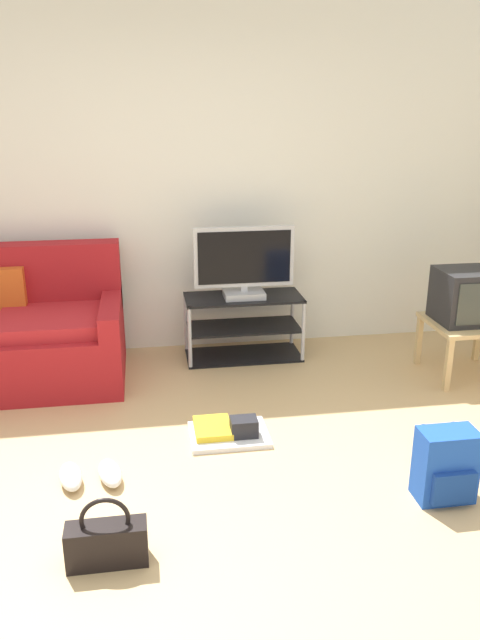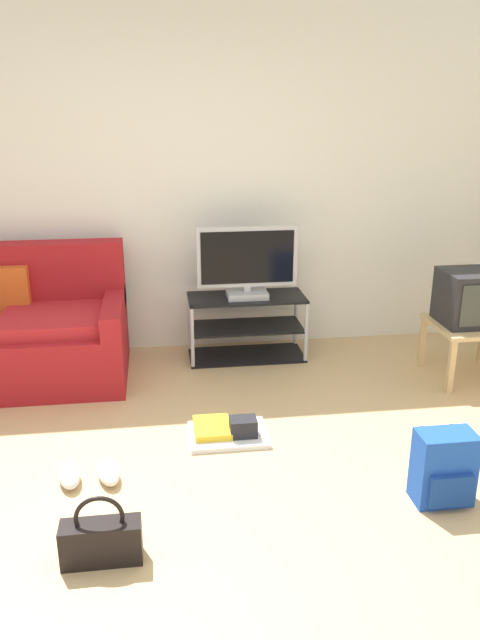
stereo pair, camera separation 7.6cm
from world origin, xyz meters
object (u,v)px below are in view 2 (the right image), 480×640
at_px(crt_tv, 474,297).
at_px(handbag, 101,540).
at_px(flat_tv, 247,263).
at_px(backpack, 444,468).
at_px(tv_stand, 246,327).
at_px(sneakers_pair, 89,473).
at_px(side_table, 470,331).
at_px(floor_tray, 227,431).

height_order(crt_tv, handbag, crt_tv).
bearing_deg(flat_tv, handbag, -113.55).
bearing_deg(crt_tv, backpack, -120.35).
xyz_separation_m(crt_tv, backpack, (-0.84, -1.44, -0.42)).
relative_size(tv_stand, backpack, 2.37).
bearing_deg(tv_stand, sneakers_pair, -124.15).
relative_size(side_table, floor_tray, 1.16).
distance_m(tv_stand, crt_tv, 1.69).
xyz_separation_m(tv_stand, handbag, (-0.97, -2.24, -0.14)).
xyz_separation_m(flat_tv, handbag, (-0.97, -2.22, -0.66)).
relative_size(flat_tv, floor_tray, 1.61).
bearing_deg(backpack, tv_stand, 124.00).
xyz_separation_m(sneakers_pair, floor_tray, (0.79, 0.36, -0.01)).
relative_size(crt_tv, sneakers_pair, 1.22).
bearing_deg(backpack, sneakers_pair, -178.45).
bearing_deg(handbag, floor_tray, 56.11).
relative_size(sneakers_pair, floor_tray, 0.79).
relative_size(crt_tv, floor_tray, 0.97).
xyz_separation_m(crt_tv, floor_tray, (-1.85, -0.66, -0.57)).
bearing_deg(side_table, sneakers_pair, -159.13).
bearing_deg(sneakers_pair, side_table, 20.87).
relative_size(handbag, floor_tray, 0.75).
xyz_separation_m(side_table, floor_tray, (-1.85, -0.65, -0.32)).
height_order(flat_tv, side_table, flat_tv).
height_order(crt_tv, floor_tray, crt_tv).
bearing_deg(floor_tray, crt_tv, 19.78).
xyz_separation_m(tv_stand, sneakers_pair, (-1.09, -1.60, -0.20)).
xyz_separation_m(flat_tv, crt_tv, (1.55, -0.56, -0.16)).
height_order(handbag, sneakers_pair, handbag).
height_order(flat_tv, handbag, flat_tv).
relative_size(flat_tv, backpack, 1.99).
bearing_deg(handbag, flat_tv, 66.45).
height_order(tv_stand, crt_tv, crt_tv).
relative_size(side_table, handbag, 1.55).
bearing_deg(flat_tv, tv_stand, 90.00).
height_order(tv_stand, side_table, tv_stand).
height_order(backpack, handbag, backpack).
bearing_deg(floor_tray, backpack, -37.77).
distance_m(backpack, floor_tray, 1.28).
distance_m(crt_tv, backpack, 1.72).
distance_m(tv_stand, side_table, 1.66).
height_order(crt_tv, sneakers_pair, crt_tv).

